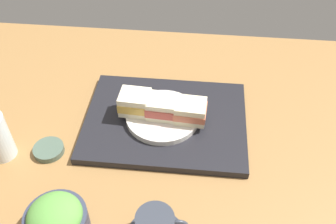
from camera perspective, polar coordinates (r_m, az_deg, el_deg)
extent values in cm
cube|color=olive|center=(97.46, 2.17, -5.15)|extent=(140.00, 100.00, 3.00)
cube|color=black|center=(99.98, -0.38, -1.33)|extent=(41.63, 31.59, 2.03)
cylinder|color=silver|center=(98.65, -0.81, -0.65)|extent=(19.02, 19.02, 1.54)
cube|color=beige|center=(96.67, 3.33, -0.59)|extent=(7.95, 6.85, 1.62)
cube|color=#CC6B4C|center=(95.44, 3.37, 0.15)|extent=(8.32, 7.26, 1.87)
cube|color=beige|center=(94.24, 3.41, 0.91)|extent=(7.95, 6.85, 1.62)
cube|color=#EFE5C1|center=(97.60, -0.82, -0.03)|extent=(7.95, 6.85, 1.45)
cube|color=#B74C42|center=(96.29, -0.83, 0.77)|extent=(8.29, 7.27, 2.32)
cube|color=#EFE5C1|center=(94.99, -0.84, 1.60)|extent=(7.95, 6.85, 1.45)
cube|color=#EFE5C1|center=(98.91, -4.88, 0.60)|extent=(7.95, 6.85, 1.67)
cube|color=gold|center=(97.56, -4.94, 1.44)|extent=(8.06, 7.29, 2.26)
cube|color=#EFE5C1|center=(96.24, -5.01, 2.29)|extent=(7.95, 6.85, 1.67)
cylinder|color=#33384C|center=(83.47, -16.20, -15.61)|extent=(12.72, 12.72, 5.17)
ellipsoid|color=#5B9E42|center=(81.31, -16.56, -14.68)|extent=(11.08, 11.08, 6.09)
cylinder|color=#382111|center=(75.85, -1.98, -15.69)|extent=(7.14, 7.14, 0.40)
cylinder|color=#4C6051|center=(98.14, -17.38, -5.39)|extent=(7.43, 7.43, 1.58)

